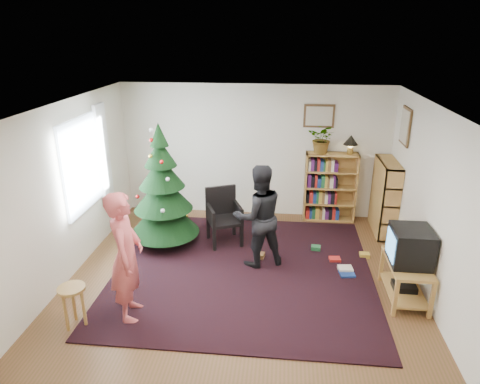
# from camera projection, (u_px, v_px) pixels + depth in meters

# --- Properties ---
(floor) EXTENTS (5.00, 5.00, 0.00)m
(floor) POSITION_uv_depth(u_px,v_px,m) (241.00, 282.00, 6.17)
(floor) COLOR brown
(floor) RESTS_ON ground
(ceiling) EXTENTS (5.00, 5.00, 0.00)m
(ceiling) POSITION_uv_depth(u_px,v_px,m) (241.00, 108.00, 5.27)
(ceiling) COLOR white
(ceiling) RESTS_ON wall_back
(wall_back) EXTENTS (5.00, 0.02, 2.50)m
(wall_back) POSITION_uv_depth(u_px,v_px,m) (255.00, 152.00, 8.04)
(wall_back) COLOR silver
(wall_back) RESTS_ON floor
(wall_front) EXTENTS (5.00, 0.02, 2.50)m
(wall_front) POSITION_uv_depth(u_px,v_px,m) (210.00, 320.00, 3.40)
(wall_front) COLOR silver
(wall_front) RESTS_ON floor
(wall_left) EXTENTS (0.02, 5.00, 2.50)m
(wall_left) POSITION_uv_depth(u_px,v_px,m) (63.00, 195.00, 5.96)
(wall_left) COLOR silver
(wall_left) RESTS_ON floor
(wall_right) EXTENTS (0.02, 5.00, 2.50)m
(wall_right) POSITION_uv_depth(u_px,v_px,m) (435.00, 209.00, 5.48)
(wall_right) COLOR silver
(wall_right) RESTS_ON floor
(rug) EXTENTS (3.80, 3.60, 0.02)m
(rug) POSITION_uv_depth(u_px,v_px,m) (243.00, 270.00, 6.44)
(rug) COLOR black
(rug) RESTS_ON floor
(window_pane) EXTENTS (0.04, 1.20, 1.40)m
(window_pane) POSITION_uv_depth(u_px,v_px,m) (82.00, 165.00, 6.43)
(window_pane) COLOR silver
(window_pane) RESTS_ON wall_left
(curtain) EXTENTS (0.06, 0.35, 1.60)m
(curtain) POSITION_uv_depth(u_px,v_px,m) (103.00, 152.00, 7.07)
(curtain) COLOR white
(curtain) RESTS_ON wall_left
(picture_back) EXTENTS (0.55, 0.03, 0.42)m
(picture_back) POSITION_uv_depth(u_px,v_px,m) (319.00, 116.00, 7.66)
(picture_back) COLOR #4C3319
(picture_back) RESTS_ON wall_back
(picture_right) EXTENTS (0.03, 0.50, 0.60)m
(picture_right) POSITION_uv_depth(u_px,v_px,m) (406.00, 126.00, 6.85)
(picture_right) COLOR #4C3319
(picture_right) RESTS_ON wall_right
(christmas_tree) EXTENTS (1.14, 1.14, 2.07)m
(christmas_tree) POSITION_uv_depth(u_px,v_px,m) (163.00, 196.00, 6.95)
(christmas_tree) COLOR #3F2816
(christmas_tree) RESTS_ON rug
(bookshelf_back) EXTENTS (0.95, 0.30, 1.30)m
(bookshelf_back) POSITION_uv_depth(u_px,v_px,m) (330.00, 186.00, 7.96)
(bookshelf_back) COLOR #A6763B
(bookshelf_back) RESTS_ON floor
(bookshelf_right) EXTENTS (0.30, 0.95, 1.30)m
(bookshelf_right) POSITION_uv_depth(u_px,v_px,m) (385.00, 196.00, 7.50)
(bookshelf_right) COLOR #A6763B
(bookshelf_right) RESTS_ON floor
(tv_stand) EXTENTS (0.50, 0.90, 0.55)m
(tv_stand) POSITION_uv_depth(u_px,v_px,m) (406.00, 277.00, 5.69)
(tv_stand) COLOR #A6763B
(tv_stand) RESTS_ON floor
(crt_tv) EXTENTS (0.51, 0.55, 0.48)m
(crt_tv) POSITION_uv_depth(u_px,v_px,m) (410.00, 246.00, 5.52)
(crt_tv) COLOR black
(crt_tv) RESTS_ON tv_stand
(armchair) EXTENTS (0.68, 0.70, 0.95)m
(armchair) POSITION_uv_depth(u_px,v_px,m) (225.00, 213.00, 7.18)
(armchair) COLOR black
(armchair) RESTS_ON rug
(stool) EXTENTS (0.33, 0.33, 0.55)m
(stool) POSITION_uv_depth(u_px,v_px,m) (72.00, 296.00, 5.11)
(stool) COLOR #A6763B
(stool) RESTS_ON floor
(person_standing) EXTENTS (0.50, 0.67, 1.68)m
(person_standing) POSITION_uv_depth(u_px,v_px,m) (126.00, 257.00, 5.16)
(person_standing) COLOR #C44E4F
(person_standing) RESTS_ON rug
(person_by_chair) EXTENTS (0.95, 0.86, 1.60)m
(person_by_chair) POSITION_uv_depth(u_px,v_px,m) (259.00, 216.00, 6.36)
(person_by_chair) COLOR black
(person_by_chair) RESTS_ON rug
(potted_plant) EXTENTS (0.61, 0.58, 0.54)m
(potted_plant) POSITION_uv_depth(u_px,v_px,m) (323.00, 139.00, 7.66)
(potted_plant) COLOR gray
(potted_plant) RESTS_ON bookshelf_back
(table_lamp) EXTENTS (0.26, 0.26, 0.35)m
(table_lamp) POSITION_uv_depth(u_px,v_px,m) (351.00, 141.00, 7.62)
(table_lamp) COLOR #A57F33
(table_lamp) RESTS_ON bookshelf_back
(floor_clutter) EXTENTS (1.85, 0.93, 0.08)m
(floor_clutter) POSITION_uv_depth(u_px,v_px,m) (327.00, 260.00, 6.67)
(floor_clutter) COLOR #A51E19
(floor_clutter) RESTS_ON rug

